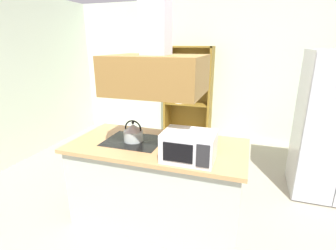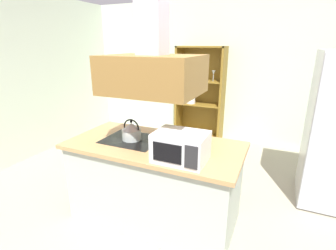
{
  "view_description": "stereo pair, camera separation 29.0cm",
  "coord_description": "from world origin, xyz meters",
  "px_view_note": "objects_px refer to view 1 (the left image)",
  "views": [
    {
      "loc": [
        0.63,
        -2.1,
        1.9
      ],
      "look_at": [
        -0.23,
        0.52,
        1.0
      ],
      "focal_mm": 26.9,
      "sensor_mm": 36.0,
      "label": 1
    },
    {
      "loc": [
        0.9,
        -2.0,
        1.9
      ],
      "look_at": [
        -0.23,
        0.52,
        1.0
      ],
      "focal_mm": 26.9,
      "sensor_mm": 36.0,
      "label": 2
    }
  ],
  "objects_px": {
    "microwave": "(189,146)",
    "dish_cabinet": "(188,99)",
    "kettle": "(133,132)",
    "cutting_board": "(184,141)"
  },
  "relations": [
    {
      "from": "microwave",
      "to": "cutting_board",
      "type": "bearing_deg",
      "value": 109.95
    },
    {
      "from": "dish_cabinet",
      "to": "cutting_board",
      "type": "distance_m",
      "value": 2.54
    },
    {
      "from": "kettle",
      "to": "cutting_board",
      "type": "distance_m",
      "value": 0.55
    },
    {
      "from": "microwave",
      "to": "dish_cabinet",
      "type": "bearing_deg",
      "value": 103.81
    },
    {
      "from": "cutting_board",
      "to": "microwave",
      "type": "distance_m",
      "value": 0.44
    },
    {
      "from": "kettle",
      "to": "microwave",
      "type": "height_order",
      "value": "microwave"
    },
    {
      "from": "microwave",
      "to": "kettle",
      "type": "bearing_deg",
      "value": 159.22
    },
    {
      "from": "dish_cabinet",
      "to": "cutting_board",
      "type": "height_order",
      "value": "dish_cabinet"
    },
    {
      "from": "kettle",
      "to": "microwave",
      "type": "xyz_separation_m",
      "value": [
        0.67,
        -0.25,
        0.03
      ]
    },
    {
      "from": "kettle",
      "to": "cutting_board",
      "type": "bearing_deg",
      "value": 15.45
    }
  ]
}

